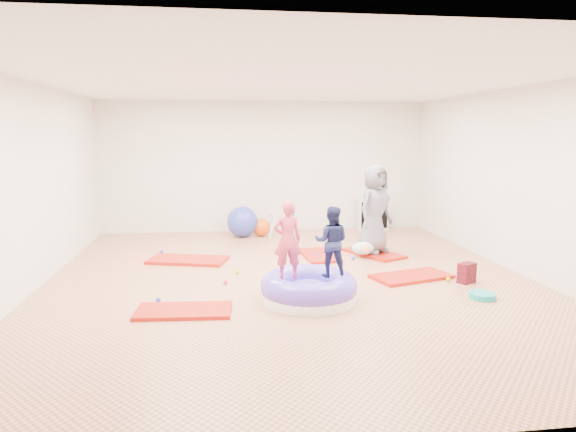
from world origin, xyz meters
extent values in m
cube|color=tan|center=(0.00, 0.00, 0.00)|extent=(7.00, 8.00, 0.01)
cube|color=white|center=(0.00, 0.00, 2.80)|extent=(7.00, 8.00, 0.01)
cube|color=silver|center=(0.00, 4.00, 1.40)|extent=(7.00, 0.01, 2.80)
cube|color=silver|center=(0.00, -4.00, 1.40)|extent=(7.00, 0.01, 2.80)
cube|color=silver|center=(-3.50, 0.00, 1.40)|extent=(0.01, 8.00, 2.80)
cube|color=silver|center=(3.50, 0.00, 1.40)|extent=(0.01, 8.00, 2.80)
cube|color=red|center=(-1.45, -1.17, 0.02)|extent=(1.16, 0.64, 0.05)
cube|color=red|center=(-1.54, 1.35, 0.03)|extent=(1.40, 0.96, 0.05)
cube|color=red|center=(0.69, 1.41, 0.02)|extent=(0.62, 1.10, 0.04)
cube|color=red|center=(1.78, -0.11, 0.02)|extent=(1.27, 0.88, 0.05)
cube|color=red|center=(1.67, 1.41, 0.02)|extent=(0.98, 1.24, 0.05)
cylinder|color=white|center=(0.10, -0.93, 0.07)|extent=(1.20, 1.20, 0.13)
torus|color=#5A43D2|center=(0.10, -0.93, 0.19)|extent=(1.23, 1.23, 0.33)
ellipsoid|color=#5A43D2|center=(0.10, -0.93, 0.12)|extent=(0.66, 0.66, 0.29)
imported|color=#DB405C|center=(-0.17, -0.93, 0.85)|extent=(0.38, 0.26, 0.98)
imported|color=#1A214B|center=(0.39, -0.92, 0.81)|extent=(0.52, 0.45, 0.90)
imported|color=slate|center=(1.67, 1.42, 0.81)|extent=(0.89, 0.84, 1.54)
ellipsoid|color=#B2DCEC|center=(1.43, 1.25, 0.16)|extent=(0.39, 0.25, 0.22)
sphere|color=#E89B79|center=(1.43, 1.07, 0.18)|extent=(0.18, 0.18, 0.18)
sphere|color=#D3C800|center=(-0.75, 0.47, 0.03)|extent=(0.07, 0.07, 0.07)
sphere|color=#2F3BB0|center=(-2.04, 2.01, 0.03)|extent=(0.07, 0.07, 0.07)
sphere|color=#2F3BB0|center=(1.22, 1.08, 0.03)|extent=(0.07, 0.07, 0.07)
sphere|color=#F0274A|center=(-0.94, -0.06, 0.03)|extent=(0.07, 0.07, 0.07)
sphere|color=#2F3BB0|center=(-1.79, -0.74, 0.03)|extent=(0.07, 0.07, 0.07)
sphere|color=#D3C800|center=(2.24, -0.35, 0.03)|extent=(0.07, 0.07, 0.07)
sphere|color=#2F3BB0|center=(0.67, 1.38, 0.03)|extent=(0.07, 0.07, 0.07)
sphere|color=#2F3BB0|center=(-0.54, 3.33, 0.32)|extent=(0.64, 0.64, 0.64)
sphere|color=#D94E0B|center=(-0.15, 3.34, 0.19)|extent=(0.37, 0.37, 0.37)
cylinder|color=silver|center=(0.05, 2.99, 0.25)|extent=(0.17, 0.18, 0.46)
cylinder|color=silver|center=(0.05, 3.39, 0.25)|extent=(0.17, 0.18, 0.46)
cylinder|color=silver|center=(0.49, 2.99, 0.25)|extent=(0.17, 0.18, 0.46)
cylinder|color=silver|center=(0.49, 3.39, 0.25)|extent=(0.17, 0.18, 0.46)
cylinder|color=silver|center=(0.27, 3.19, 0.45)|extent=(0.45, 0.03, 0.03)
sphere|color=#F0274A|center=(0.04, 3.19, 0.45)|extent=(0.05, 0.05, 0.05)
sphere|color=#2F3BB0|center=(0.49, 3.19, 0.45)|extent=(0.05, 0.05, 0.05)
cube|color=silver|center=(2.37, 3.80, 0.34)|extent=(0.68, 0.33, 0.68)
cube|color=black|center=(2.37, 3.64, 0.34)|extent=(0.59, 0.02, 0.59)
cube|color=silver|center=(2.37, 3.75, 0.34)|extent=(0.02, 0.23, 0.60)
cube|color=silver|center=(2.37, 3.75, 0.34)|extent=(0.60, 0.23, 0.02)
cylinder|color=teal|center=(2.33, -1.15, 0.04)|extent=(0.34, 0.34, 0.08)
cube|color=maroon|center=(2.46, -0.45, 0.14)|extent=(0.29, 0.26, 0.29)
cylinder|color=#D3C800|center=(-1.94, -1.21, 0.01)|extent=(0.20, 0.20, 0.03)
camera|label=1|loc=(-1.01, -7.11, 2.09)|focal=32.00mm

